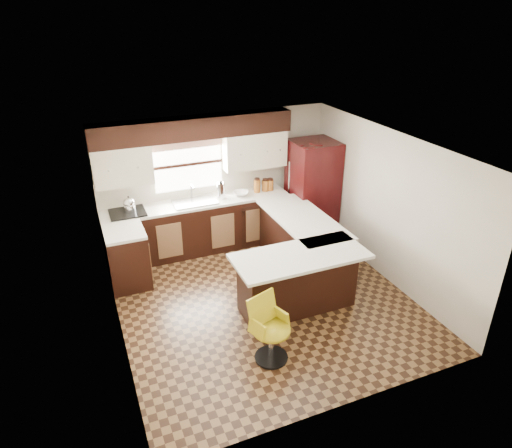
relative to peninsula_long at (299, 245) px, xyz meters
name	(u,v)px	position (x,y,z in m)	size (l,w,h in m)	color
floor	(264,300)	(-0.90, -0.62, -0.45)	(4.40, 4.40, 0.00)	#49301A
ceiling	(265,147)	(-0.90, -0.62, 1.95)	(4.40, 4.40, 0.00)	silver
wall_back	(216,179)	(-0.90, 1.58, 0.75)	(4.40, 4.40, 0.00)	beige
wall_front	(351,320)	(-0.90, -2.83, 0.75)	(4.40, 4.40, 0.00)	beige
wall_left	(111,258)	(-3.00, -0.62, 0.75)	(4.40, 4.40, 0.00)	beige
wall_right	(387,206)	(1.20, -0.62, 0.75)	(4.40, 4.40, 0.00)	beige
base_cab_back	(199,227)	(-1.35, 1.28, 0.00)	(3.30, 0.60, 0.90)	black
base_cab_left	(128,259)	(-2.70, 0.62, 0.00)	(0.60, 0.70, 0.90)	black
counter_back	(197,203)	(-1.35, 1.28, 0.47)	(3.30, 0.60, 0.04)	silver
counter_left	(124,232)	(-2.70, 0.62, 0.47)	(0.60, 0.70, 0.04)	silver
soffit	(194,128)	(-1.30, 1.40, 1.77)	(3.40, 0.35, 0.36)	black
upper_cab_left	(122,166)	(-2.52, 1.40, 1.27)	(0.94, 0.35, 0.64)	beige
upper_cab_right	(254,150)	(-0.22, 1.40, 1.27)	(1.14, 0.35, 0.64)	beige
window_pane	(188,164)	(-1.40, 1.56, 1.10)	(1.20, 0.02, 0.90)	white
valance	(187,143)	(-1.40, 1.52, 1.49)	(1.30, 0.06, 0.18)	#D19B93
sink	(195,202)	(-1.40, 1.25, 0.51)	(0.75, 0.45, 0.03)	#B2B2B7
dishwasher	(256,225)	(-0.35, 0.99, -0.02)	(0.58, 0.03, 0.78)	black
cooktop	(127,213)	(-2.55, 1.25, 0.51)	(0.58, 0.50, 0.03)	black
peninsula_long	(299,245)	(0.00, 0.00, 0.00)	(0.60, 1.95, 0.90)	black
peninsula_return	(297,281)	(-0.53, -0.97, 0.00)	(1.65, 0.60, 0.90)	black
counter_pen_long	(302,219)	(0.05, 0.00, 0.47)	(0.84, 1.95, 0.04)	silver
counter_pen_return	(300,256)	(-0.55, -1.06, 0.47)	(1.89, 0.84, 0.04)	silver
refrigerator	(312,190)	(0.78, 1.00, 0.48)	(0.80, 0.77, 1.87)	black
bar_chair	(272,331)	(-1.32, -1.83, -0.01)	(0.47, 0.47, 0.87)	gold
kettle	(129,204)	(-2.51, 1.26, 0.66)	(0.20, 0.20, 0.27)	silver
percolator	(221,191)	(-0.91, 1.28, 0.64)	(0.15, 0.15, 0.29)	silver
mixing_bowl	(241,193)	(-0.54, 1.28, 0.53)	(0.27, 0.27, 0.07)	white
canister_large	(257,186)	(-0.21, 1.30, 0.62)	(0.12, 0.12, 0.24)	#9B571C
canister_med	(265,186)	(-0.04, 1.30, 0.60)	(0.13, 0.13, 0.20)	#9B571C
canister_small	(270,185)	(0.05, 1.30, 0.59)	(0.13, 0.13, 0.20)	#9B571C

